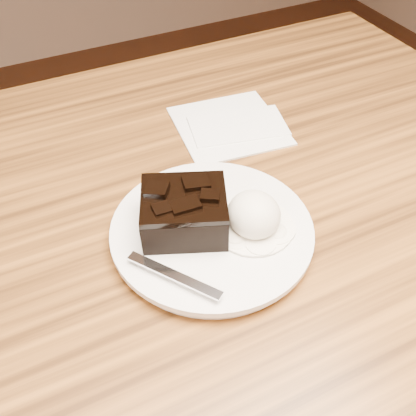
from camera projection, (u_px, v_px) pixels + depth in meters
name	position (u px, v px, depth m)	size (l,w,h in m)	color
dining_table	(168.00, 381.00, 0.83)	(1.20, 0.80, 0.75)	#3A220F
plate	(212.00, 233.00, 0.56)	(0.23, 0.23, 0.02)	silver
brownie	(184.00, 214.00, 0.54)	(0.09, 0.08, 0.04)	black
ice_cream_scoop	(254.00, 214.00, 0.54)	(0.06, 0.06, 0.05)	white
melt_puddle	(253.00, 226.00, 0.55)	(0.09, 0.09, 0.00)	white
spoon	(187.00, 229.00, 0.54)	(0.03, 0.16, 0.01)	silver
napkin	(229.00, 125.00, 0.72)	(0.15, 0.15, 0.01)	white
crumb_a	(237.00, 220.00, 0.56)	(0.01, 0.01, 0.00)	black
crumb_b	(227.00, 213.00, 0.57)	(0.01, 0.01, 0.00)	black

